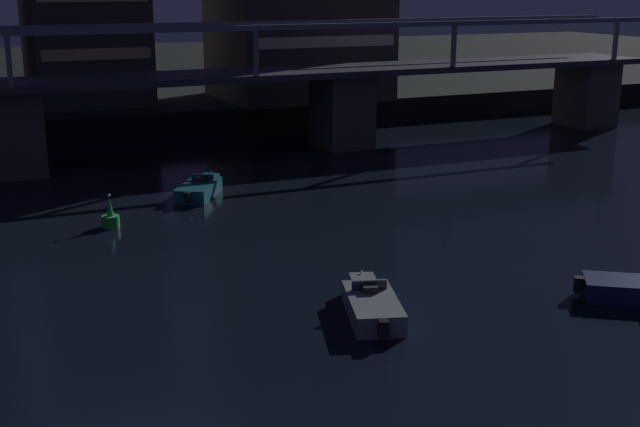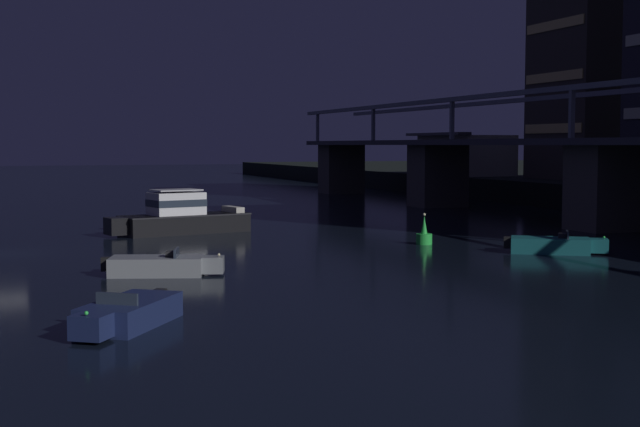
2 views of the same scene
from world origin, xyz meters
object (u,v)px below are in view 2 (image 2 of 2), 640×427
(river_bridge, at_px, (608,167))
(cabin_cruiser_near_left, at_px, (180,217))
(channel_buoy, at_px, (424,236))
(speedboat_mid_center, at_px, (127,314))
(speedboat_mid_left, at_px, (162,266))
(speedboat_near_center, at_px, (554,245))
(tower_west_low, at_px, (589,51))
(waterfront_pavilion, at_px, (465,155))

(river_bridge, distance_m, cabin_cruiser_near_left, 27.80)
(channel_buoy, bearing_deg, speedboat_mid_center, -47.62)
(river_bridge, bearing_deg, speedboat_mid_left, -71.85)
(channel_buoy, bearing_deg, speedboat_near_center, 36.54)
(tower_west_low, bearing_deg, cabin_cruiser_near_left, -67.81)
(speedboat_near_center, relative_size, speedboat_mid_left, 0.93)
(tower_west_low, distance_m, channel_buoy, 45.52)
(cabin_cruiser_near_left, relative_size, speedboat_mid_left, 1.82)
(cabin_cruiser_near_left, height_order, channel_buoy, cabin_cruiser_near_left)
(waterfront_pavilion, relative_size, channel_buoy, 7.05)
(waterfront_pavilion, bearing_deg, river_bridge, -16.63)
(speedboat_near_center, xyz_separation_m, speedboat_mid_center, (11.19, -23.26, 0.00))
(tower_west_low, height_order, channel_buoy, tower_west_low)
(speedboat_mid_left, relative_size, channel_buoy, 2.93)
(cabin_cruiser_near_left, distance_m, channel_buoy, 15.85)
(cabin_cruiser_near_left, bearing_deg, speedboat_near_center, 43.75)
(speedboat_near_center, relative_size, channel_buoy, 2.73)
(river_bridge, relative_size, cabin_cruiser_near_left, 10.74)
(waterfront_pavilion, bearing_deg, channel_buoy, -31.89)
(waterfront_pavilion, distance_m, speedboat_mid_center, 75.90)
(cabin_cruiser_near_left, xyz_separation_m, speedboat_near_center, (16.77, 16.05, -0.64))
(waterfront_pavilion, bearing_deg, tower_west_low, 20.43)
(cabin_cruiser_near_left, xyz_separation_m, speedboat_mid_center, (27.96, -7.21, -0.64))
(waterfront_pavilion, distance_m, speedboat_near_center, 54.28)
(river_bridge, bearing_deg, waterfront_pavilion, 163.37)
(tower_west_low, distance_m, speedboat_mid_left, 61.57)
(speedboat_mid_left, bearing_deg, tower_west_low, 126.33)
(river_bridge, height_order, cabin_cruiser_near_left, river_bridge)
(tower_west_low, relative_size, channel_buoy, 14.39)
(waterfront_pavilion, distance_m, channel_buoy, 51.10)
(river_bridge, height_order, tower_west_low, tower_west_low)
(speedboat_mid_left, height_order, channel_buoy, channel_buoy)
(waterfront_pavilion, height_order, speedboat_mid_left, waterfront_pavilion)
(river_bridge, bearing_deg, speedboat_mid_center, -58.73)
(cabin_cruiser_near_left, relative_size, speedboat_near_center, 1.95)
(waterfront_pavilion, bearing_deg, cabin_cruiser_near_left, -49.87)
(waterfront_pavilion, xyz_separation_m, channel_buoy, (43.25, -26.91, -3.96))
(waterfront_pavilion, height_order, speedboat_near_center, waterfront_pavilion)
(river_bridge, bearing_deg, cabin_cruiser_near_left, -105.58)
(river_bridge, distance_m, speedboat_near_center, 14.59)
(tower_west_low, relative_size, speedboat_near_center, 5.28)
(speedboat_near_center, bearing_deg, channel_buoy, -143.46)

